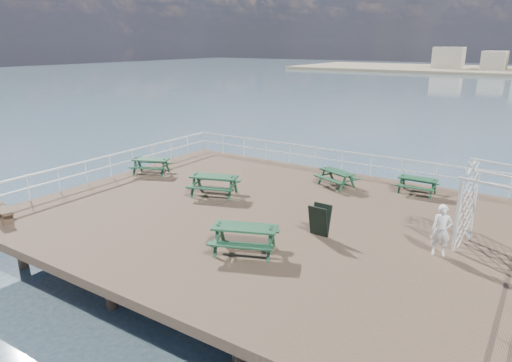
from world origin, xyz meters
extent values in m
cube|color=brown|center=(0.00, 0.00, -0.15)|extent=(18.00, 14.00, 0.30)
plane|color=#3A5461|center=(0.00, 40.00, -2.00)|extent=(300.00, 300.00, 0.00)
cube|color=beige|center=(-20.00, 132.00, 1.80)|extent=(8.00, 8.00, 6.00)
cube|color=beige|center=(-8.00, 132.00, 1.30)|extent=(6.00, 8.00, 5.00)
cylinder|color=brown|center=(-7.50, -5.50, -1.35)|extent=(0.36, 0.36, 2.10)
cylinder|color=brown|center=(-7.50, 5.50, -1.35)|extent=(0.36, 0.36, 2.10)
cylinder|color=brown|center=(7.50, 5.50, -1.35)|extent=(0.36, 0.36, 2.10)
cube|color=silver|center=(0.00, 6.85, 1.05)|extent=(17.70, 0.07, 0.07)
cube|color=silver|center=(0.00, 6.85, 0.55)|extent=(17.70, 0.05, 0.05)
cylinder|color=silver|center=(-8.85, 6.85, 0.55)|extent=(0.05, 0.05, 1.10)
cube|color=silver|center=(-8.85, 0.00, 1.05)|extent=(0.07, 13.70, 0.07)
cube|color=silver|center=(-8.85, 0.00, 0.55)|extent=(0.05, 13.70, 0.05)
cube|color=#163D21|center=(-7.70, 1.49, 0.71)|extent=(1.84, 1.30, 0.06)
cube|color=#163D21|center=(-7.93, 2.01, 0.43)|extent=(1.67, 0.91, 0.05)
cube|color=#163D21|center=(-7.47, 0.96, 0.43)|extent=(1.67, 0.91, 0.05)
cube|color=#163D21|center=(-8.36, 1.20, 0.41)|extent=(0.62, 1.30, 0.06)
cube|color=#163D21|center=(-7.04, 1.77, 0.41)|extent=(0.62, 1.30, 0.06)
cube|color=#163D21|center=(-8.47, 1.46, 0.36)|extent=(0.27, 0.48, 0.84)
cube|color=#163D21|center=(-8.24, 0.94, 0.36)|extent=(0.27, 0.48, 0.84)
cube|color=#163D21|center=(-7.16, 2.04, 0.36)|extent=(0.27, 0.48, 0.84)
cube|color=#163D21|center=(-6.93, 1.51, 0.36)|extent=(0.27, 0.48, 0.84)
cube|color=#163D21|center=(-7.70, 1.49, 0.24)|extent=(1.43, 0.68, 0.06)
cube|color=#163D21|center=(0.72, 4.59, 0.67)|extent=(1.74, 1.21, 0.05)
cube|color=#163D21|center=(0.93, 5.09, 0.41)|extent=(1.58, 0.83, 0.05)
cube|color=#163D21|center=(0.51, 4.09, 0.41)|extent=(1.58, 0.83, 0.05)
cube|color=#163D21|center=(0.10, 4.85, 0.39)|extent=(0.57, 1.23, 0.05)
cube|color=#163D21|center=(1.34, 4.33, 0.39)|extent=(0.57, 1.23, 0.05)
cube|color=#163D21|center=(0.20, 5.10, 0.34)|extent=(0.25, 0.46, 0.79)
cube|color=#163D21|center=(-0.01, 4.60, 0.34)|extent=(0.25, 0.46, 0.79)
cube|color=#163D21|center=(1.45, 4.58, 0.34)|extent=(0.25, 0.46, 0.79)
cube|color=#163D21|center=(1.24, 4.08, 0.34)|extent=(0.25, 0.46, 0.79)
cube|color=#163D21|center=(0.72, 4.59, 0.23)|extent=(1.36, 0.62, 0.05)
cube|color=#163D21|center=(4.01, 5.53, 0.64)|extent=(1.57, 0.63, 0.05)
cube|color=#163D21|center=(4.01, 6.05, 0.39)|extent=(1.57, 0.23, 0.04)
cube|color=#163D21|center=(4.02, 5.00, 0.39)|extent=(1.57, 0.23, 0.04)
cube|color=#163D21|center=(3.36, 5.52, 0.37)|extent=(0.08, 1.26, 0.05)
cube|color=#163D21|center=(4.66, 5.53, 0.37)|extent=(0.08, 1.26, 0.05)
cube|color=#163D21|center=(3.36, 5.78, 0.33)|extent=(0.07, 0.45, 0.76)
cube|color=#163D21|center=(3.36, 5.26, 0.33)|extent=(0.07, 0.45, 0.76)
cube|color=#163D21|center=(4.66, 5.79, 0.33)|extent=(0.07, 0.45, 0.76)
cube|color=#163D21|center=(4.67, 5.27, 0.33)|extent=(0.07, 0.45, 0.76)
cube|color=#163D21|center=(4.01, 5.53, 0.22)|extent=(1.39, 0.08, 0.05)
cube|color=#163D21|center=(-3.08, 0.61, 0.80)|extent=(2.09, 1.35, 0.07)
cube|color=#163D21|center=(-3.29, 1.22, 0.49)|extent=(1.93, 0.88, 0.05)
cube|color=#163D21|center=(-2.87, -0.01, 0.49)|extent=(1.93, 0.88, 0.05)
cube|color=#163D21|center=(-3.85, 0.35, 0.47)|extent=(0.59, 1.52, 0.07)
cube|color=#163D21|center=(-2.31, 0.87, 0.47)|extent=(0.59, 1.52, 0.07)
cube|color=#163D21|center=(-3.95, 0.65, 0.41)|extent=(0.26, 0.56, 0.95)
cube|color=#163D21|center=(-3.74, 0.04, 0.41)|extent=(0.26, 0.56, 0.95)
cube|color=#163D21|center=(-2.41, 1.18, 0.41)|extent=(0.26, 0.56, 0.95)
cube|color=#163D21|center=(-2.20, 0.56, 0.41)|extent=(0.26, 0.56, 0.95)
cube|color=#163D21|center=(-3.08, 0.61, 0.27)|extent=(1.67, 0.64, 0.07)
cube|color=#163D21|center=(1.10, -3.17, 0.80)|extent=(2.10, 1.45, 0.07)
cube|color=#163D21|center=(0.85, -2.57, 0.49)|extent=(1.91, 1.00, 0.05)
cube|color=#163D21|center=(1.35, -3.77, 0.49)|extent=(1.91, 1.00, 0.05)
cube|color=#163D21|center=(0.35, -3.48, 0.47)|extent=(0.68, 1.49, 0.07)
cube|color=#163D21|center=(1.85, -2.86, 0.47)|extent=(0.68, 1.49, 0.07)
cube|color=#163D21|center=(0.22, -3.18, 0.41)|extent=(0.29, 0.55, 0.95)
cube|color=#163D21|center=(0.47, -3.78, 0.41)|extent=(0.29, 0.55, 0.95)
cube|color=#163D21|center=(1.73, -2.56, 0.41)|extent=(0.29, 0.55, 0.95)
cube|color=#163D21|center=(1.98, -3.16, 0.41)|extent=(0.29, 0.55, 0.95)
cube|color=#163D21|center=(1.10, -3.17, 0.27)|extent=(1.64, 0.74, 0.07)
cube|color=brown|center=(-7.68, -5.80, 0.40)|extent=(1.53, 0.74, 0.06)
cube|color=brown|center=(-8.22, -5.65, 0.19)|extent=(0.16, 0.33, 0.37)
cube|color=brown|center=(-7.14, -5.95, 0.19)|extent=(0.16, 0.33, 0.37)
cube|color=brown|center=(-7.80, -5.80, 0.44)|extent=(1.67, 0.79, 0.06)
cube|color=brown|center=(-7.21, -5.96, 0.20)|extent=(0.17, 0.35, 0.41)
cube|color=silver|center=(6.44, 0.42, 1.15)|extent=(0.10, 0.10, 2.29)
cube|color=silver|center=(6.72, 1.54, 1.15)|extent=(0.10, 0.10, 2.29)
cube|color=silver|center=(7.46, 0.17, 2.33)|extent=(2.24, 0.63, 0.08)
cube|color=silver|center=(7.60, 0.73, 2.82)|extent=(2.24, 0.62, 0.07)
cube|color=black|center=(2.46, -0.90, 0.52)|extent=(0.67, 0.29, 1.08)
cube|color=black|center=(2.47, -0.68, 0.52)|extent=(0.67, 0.29, 1.08)
imported|color=white|center=(6.13, -0.10, 0.80)|extent=(0.66, 0.53, 1.59)
camera|label=1|loc=(8.42, -13.67, 6.19)|focal=32.00mm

